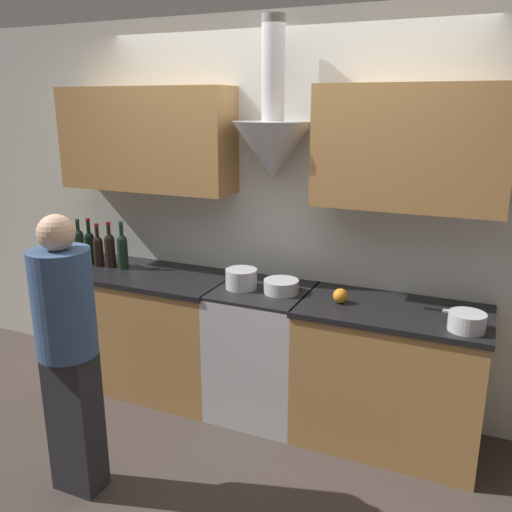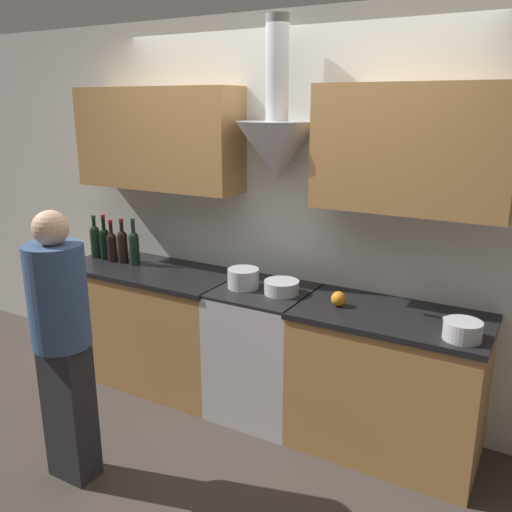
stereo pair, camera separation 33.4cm
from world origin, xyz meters
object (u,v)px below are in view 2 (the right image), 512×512
(wine_bottle_1, at_px, (105,242))
(orange_fruit, at_px, (339,299))
(wine_bottle_4, at_px, (134,246))
(wine_bottle_0, at_px, (95,240))
(wine_bottle_3, at_px, (123,245))
(saucepan, at_px, (463,330))
(wine_bottle_2, at_px, (112,245))
(person_foreground_left, at_px, (62,337))
(stock_pot, at_px, (243,278))
(stove_range, at_px, (264,351))
(mixing_bowl, at_px, (282,287))

(wine_bottle_1, distance_m, orange_fruit, 1.94)
(wine_bottle_4, height_order, orange_fruit, wine_bottle_4)
(wine_bottle_0, relative_size, wine_bottle_3, 0.99)
(saucepan, bearing_deg, wine_bottle_2, 176.23)
(wine_bottle_2, xyz_separation_m, wine_bottle_3, (0.10, 0.01, 0.01))
(person_foreground_left, bearing_deg, stock_pot, 66.37)
(wine_bottle_4, relative_size, saucepan, 1.79)
(stove_range, height_order, wine_bottle_3, wine_bottle_3)
(wine_bottle_1, height_order, saucepan, wine_bottle_1)
(stock_pot, distance_m, person_foreground_left, 1.19)
(wine_bottle_1, relative_size, stock_pot, 1.69)
(stock_pot, relative_size, person_foreground_left, 0.13)
(wine_bottle_1, bearing_deg, stock_pot, -2.21)
(wine_bottle_1, distance_m, stock_pot, 1.27)
(wine_bottle_4, relative_size, mixing_bowl, 1.56)
(wine_bottle_3, bearing_deg, wine_bottle_4, 2.51)
(wine_bottle_2, distance_m, person_foreground_left, 1.33)
(wine_bottle_0, height_order, mixing_bowl, wine_bottle_0)
(stove_range, bearing_deg, person_foreground_left, -118.66)
(stock_pot, xyz_separation_m, mixing_bowl, (0.27, 0.02, -0.02))
(wine_bottle_2, relative_size, wine_bottle_3, 0.95)
(wine_bottle_0, distance_m, orange_fruit, 2.04)
(wine_bottle_3, bearing_deg, wine_bottle_1, 178.91)
(wine_bottle_1, relative_size, orange_fruit, 3.86)
(wine_bottle_3, bearing_deg, person_foreground_left, -61.62)
(wine_bottle_1, bearing_deg, wine_bottle_0, 179.25)
(saucepan, height_order, person_foreground_left, person_foreground_left)
(stock_pot, bearing_deg, saucepan, -5.68)
(wine_bottle_2, bearing_deg, person_foreground_left, -57.67)
(stock_pot, bearing_deg, wine_bottle_2, 178.48)
(wine_bottle_1, bearing_deg, orange_fruit, -1.68)
(stock_pot, distance_m, saucepan, 1.39)
(wine_bottle_4, bearing_deg, stove_range, -0.98)
(wine_bottle_3, relative_size, orange_fruit, 3.74)
(stove_range, xyz_separation_m, mixing_bowl, (0.14, -0.01, 0.48))
(stock_pot, relative_size, saucepan, 1.06)
(wine_bottle_3, xyz_separation_m, person_foreground_left, (0.61, -1.13, -0.17))
(orange_fruit, relative_size, saucepan, 0.46)
(wine_bottle_1, xyz_separation_m, wine_bottle_2, (0.09, -0.02, -0.01))
(wine_bottle_3, relative_size, mixing_bowl, 1.51)
(stove_range, height_order, mixing_bowl, mixing_bowl)
(wine_bottle_0, bearing_deg, orange_fruit, -1.63)
(wine_bottle_4, xyz_separation_m, person_foreground_left, (0.50, -1.13, -0.17))
(person_foreground_left, bearing_deg, orange_fruit, 43.40)
(stock_pot, xyz_separation_m, orange_fruit, (0.66, -0.01, -0.02))
(wine_bottle_0, xyz_separation_m, wine_bottle_2, (0.19, -0.02, -0.01))
(wine_bottle_2, bearing_deg, stock_pot, -1.52)
(wine_bottle_2, height_order, person_foreground_left, person_foreground_left)
(wine_bottle_2, bearing_deg, wine_bottle_1, 169.00)
(wine_bottle_4, height_order, stock_pot, wine_bottle_4)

